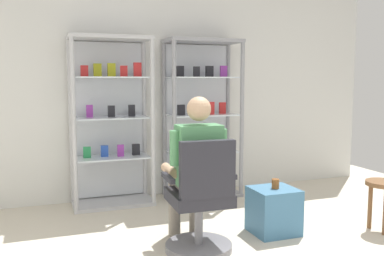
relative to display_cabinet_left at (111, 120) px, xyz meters
name	(u,v)px	position (x,y,z in m)	size (l,w,h in m)	color
back_wall	(152,86)	(0.55, 0.24, 0.38)	(6.00, 0.10, 2.70)	silver
display_cabinet_left	(111,120)	(0.00, 0.00, 0.00)	(0.90, 0.45, 1.90)	#B7B7BC
display_cabinet_right	(201,117)	(1.10, 0.00, 0.00)	(0.90, 0.45, 1.90)	gray
office_chair	(201,207)	(0.45, -1.68, -0.57)	(0.57, 0.56, 0.96)	slate
seated_shopkeeper	(195,164)	(0.45, -1.52, -0.25)	(0.50, 0.58, 1.29)	slate
storage_crate	(274,211)	(1.25, -1.48, -0.75)	(0.41, 0.38, 0.42)	teal
tea_glass	(275,184)	(1.26, -1.48, -0.50)	(0.07, 0.07, 0.09)	brown
wooden_stool	(383,192)	(2.24, -1.78, -0.59)	(0.32, 0.32, 0.48)	brown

